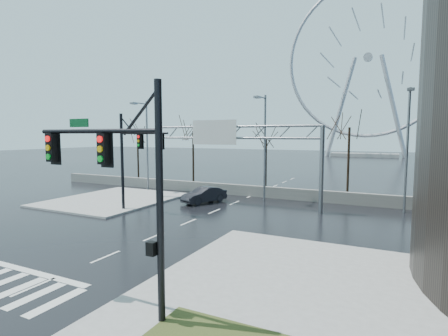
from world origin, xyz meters
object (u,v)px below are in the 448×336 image
Objects in this scene: sign_gantry at (226,147)px; signal_mast_near at (126,177)px; signal_mast_far at (132,153)px; car at (204,195)px; ferris_wheel at (368,64)px.

signal_mast_near is at bearing -73.81° from sign_gantry.
signal_mast_far is at bearing 130.26° from signal_mast_near.
signal_mast_near and signal_mast_far have the same top height.
signal_mast_far is 0.49× the size of sign_gantry.
signal_mast_far is 8.14m from sign_gantry.
sign_gantry reaches higher than car.
ferris_wheel is at bearing 106.32° from car.
signal_mast_near is 1.00× the size of signal_mast_far.
car is (-2.19, -0.13, -4.46)m from sign_gantry.
signal_mast_near is at bearing -46.07° from car.
ferris_wheel is 84.44m from car.
sign_gantry is at bearing 24.99° from car.
car is at bearing 60.65° from signal_mast_far.
car is (3.30, 5.87, -4.11)m from signal_mast_far.
signal_mast_far is at bearing -132.47° from sign_gantry.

